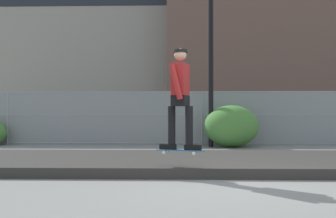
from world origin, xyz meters
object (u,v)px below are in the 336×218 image
(skateboard, at_px, (180,150))
(street_lamp, at_px, (211,5))
(shrub_center, at_px, (231,126))
(parked_car_mid, at_px, (275,119))
(parked_car_near, at_px, (110,119))
(skater, at_px, (180,92))

(skateboard, xyz_separation_m, street_lamp, (1.00, 6.07, 4.12))
(shrub_center, bearing_deg, parked_car_mid, 56.32)
(parked_car_mid, bearing_deg, skateboard, -112.29)
(street_lamp, bearing_deg, shrub_center, 0.13)
(parked_car_near, distance_m, parked_car_mid, 6.71)
(shrub_center, bearing_deg, skater, -105.27)
(parked_car_near, bearing_deg, skateboard, -73.04)
(skater, xyz_separation_m, parked_car_near, (-2.89, 9.47, -0.61))
(skateboard, distance_m, parked_car_mid, 10.07)
(skateboard, bearing_deg, shrub_center, 74.73)
(street_lamp, height_order, shrub_center, street_lamp)
(parked_car_near, height_order, shrub_center, parked_car_near)
(street_lamp, xyz_separation_m, shrub_center, (0.66, 0.00, -3.91))
(shrub_center, bearing_deg, skateboard, -105.27)
(skater, height_order, shrub_center, skater)
(parked_car_near, bearing_deg, street_lamp, -41.17)
(skater, xyz_separation_m, shrub_center, (1.66, 6.07, -0.78))
(parked_car_mid, bearing_deg, street_lamp, -130.97)
(skater, distance_m, shrub_center, 6.34)
(skater, height_order, street_lamp, street_lamp)
(skateboard, relative_size, street_lamp, 0.11)
(parked_car_near, xyz_separation_m, shrub_center, (4.55, -3.40, -0.16))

